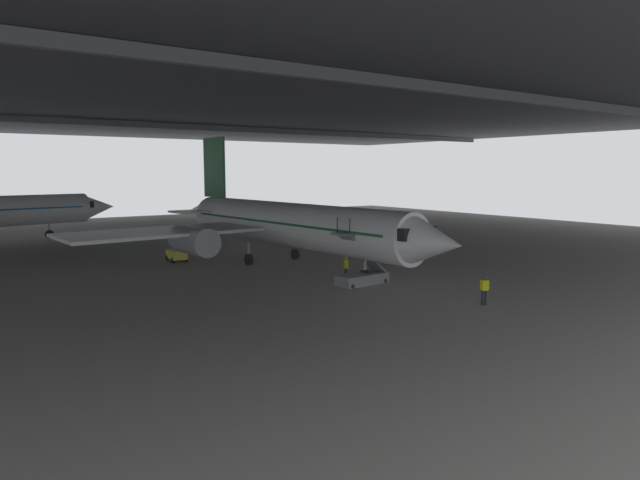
# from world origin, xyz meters

# --- Properties ---
(ground_plane) EXTENTS (110.00, 110.00, 0.00)m
(ground_plane) POSITION_xyz_m (0.00, 0.00, 0.00)
(ground_plane) COLOR gray
(hangar_structure) EXTENTS (121.00, 99.00, 14.53)m
(hangar_structure) POSITION_xyz_m (-0.05, 13.74, 13.91)
(hangar_structure) COLOR #4C4F54
(hangar_structure) RESTS_ON ground_plane
(airplane_main) EXTENTS (32.16, 33.25, 10.55)m
(airplane_main) POSITION_xyz_m (-0.12, -0.19, 3.28)
(airplane_main) COLOR white
(airplane_main) RESTS_ON ground_plane
(boarding_stairs) EXTENTS (4.10, 1.78, 4.47)m
(boarding_stairs) POSITION_xyz_m (0.09, -9.46, 0.72)
(boarding_stairs) COLOR slate
(boarding_stairs) RESTS_ON ground_plane
(crew_worker_near_nose) EXTENTS (0.51, 0.35, 1.65)m
(crew_worker_near_nose) POSITION_xyz_m (2.13, -17.84, 0.94)
(crew_worker_near_nose) COLOR #232838
(crew_worker_near_nose) RESTS_ON ground_plane
(crew_worker_by_stairs) EXTENTS (0.32, 0.53, 1.70)m
(crew_worker_by_stairs) POSITION_xyz_m (0.03, -7.90, 0.97)
(crew_worker_by_stairs) COLOR #232838
(crew_worker_by_stairs) RESTS_ON ground_plane
(baggage_tug) EXTENTS (1.40, 2.27, 0.90)m
(baggage_tug) POSITION_xyz_m (-6.57, 6.67, 0.53)
(baggage_tug) COLOR yellow
(baggage_tug) RESTS_ON ground_plane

